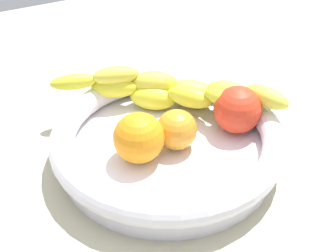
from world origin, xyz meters
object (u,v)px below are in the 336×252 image
Objects in this scene: fruit_bowl at (168,141)px; orange_front at (177,130)px; banana_draped_right at (191,89)px; orange_mid_left at (139,138)px; banana_draped_left at (151,94)px; tomato_red at (238,110)px.

fruit_bowl is 5.76× the size of orange_front.
fruit_bowl is 2.36cm from orange_front.
banana_draped_right is 12.66cm from orange_mid_left.
banana_draped_left is 3.50× the size of orange_mid_left.
fruit_bowl is at bearing 82.75° from tomato_red.
orange_mid_left is 14.05cm from tomato_red.
tomato_red reaches higher than banana_draped_right.
orange_front is (-8.53, 0.50, -0.37)cm from banana_draped_left.
tomato_red is (-1.23, -9.69, 2.66)cm from fruit_bowl.
fruit_bowl is 8.29cm from banana_draped_left.
banana_draped_left reaches higher than orange_front.
orange_front is at bearing 138.80° from banana_draped_right.
fruit_bowl is at bearing 131.39° from banana_draped_right.
orange_mid_left is (0.03, 5.22, 0.55)cm from orange_front.
orange_front is (-0.72, -0.87, 2.08)cm from fruit_bowl.
orange_mid_left reaches higher than orange_front.
orange_mid_left reaches higher than banana_draped_right.
banana_draped_right reaches higher than orange_front.
tomato_red is at bearing -137.34° from banana_draped_left.
banana_draped_right is 3.34× the size of tomato_red.
orange_mid_left is (-8.49, 5.71, 0.18)cm from banana_draped_left.
tomato_red is at bearing -92.24° from orange_mid_left.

